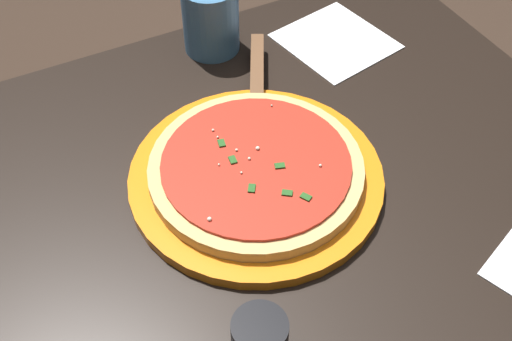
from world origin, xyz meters
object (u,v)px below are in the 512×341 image
object	(u,v)px
cup_tall_drink	(211,18)
napkin_folded_right	(335,41)
pizza_server	(257,86)
serving_plate	(256,178)
cup_small_sauce	(260,338)
pizza	(256,168)

from	to	relation	value
cup_tall_drink	napkin_folded_right	size ratio (longest dim) A/B	0.68
pizza_server	napkin_folded_right	bearing A→B (deg)	19.54
serving_plate	napkin_folded_right	world-z (taller)	serving_plate
serving_plate	cup_small_sauce	bearing A→B (deg)	-116.23
napkin_folded_right	pizza_server	bearing A→B (deg)	-160.46
serving_plate	pizza	distance (m)	0.02
cup_tall_drink	cup_small_sauce	bearing A→B (deg)	-109.14
cup_small_sauce	napkin_folded_right	size ratio (longest dim) A/B	0.37
napkin_folded_right	cup_tall_drink	bearing A→B (deg)	156.95
cup_tall_drink	napkin_folded_right	world-z (taller)	cup_tall_drink
serving_plate	napkin_folded_right	distance (m)	0.30
pizza	cup_small_sauce	size ratio (longest dim) A/B	4.66
pizza_server	pizza	bearing A→B (deg)	-117.59
serving_plate	pizza_server	world-z (taller)	pizza_server
pizza	cup_tall_drink	distance (m)	0.27
cup_small_sauce	napkin_folded_right	world-z (taller)	cup_small_sauce
serving_plate	pizza	world-z (taller)	pizza
cup_small_sauce	pizza_server	bearing A→B (deg)	63.21
pizza	napkin_folded_right	distance (m)	0.30
cup_small_sauce	cup_tall_drink	bearing A→B (deg)	70.86
cup_small_sauce	pizza	bearing A→B (deg)	63.77
pizza_server	napkin_folded_right	size ratio (longest dim) A/B	1.44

